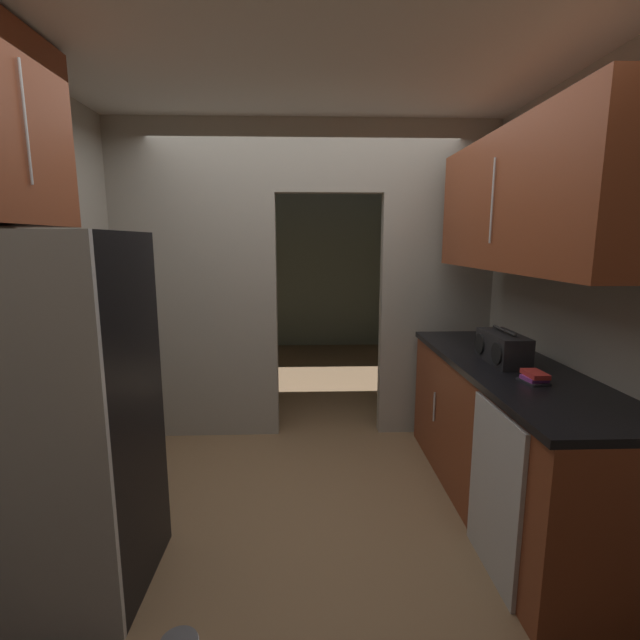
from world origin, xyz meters
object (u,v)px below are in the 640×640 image
dishwasher (494,493)px  boombox (502,348)px  refrigerator (53,419)px  book_stack (534,377)px

dishwasher → boombox: size_ratio=2.04×
dishwasher → boombox: (0.29, 0.64, 0.59)m
refrigerator → boombox: size_ratio=4.03×
dishwasher → book_stack: bearing=40.0°
dishwasher → book_stack: size_ratio=5.14×
refrigerator → dishwasher: size_ratio=1.98×
refrigerator → dishwasher: bearing=0.4°
refrigerator → book_stack: size_ratio=10.18×
dishwasher → book_stack: book_stack is taller
refrigerator → book_stack: bearing=6.0°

